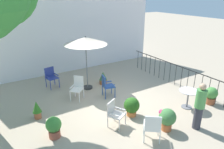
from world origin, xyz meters
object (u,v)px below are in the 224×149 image
object	(u,v)px
potted_plant_1	(37,109)
standing_person	(200,106)
patio_umbrella_0	(86,42)
potted_plant_0	(54,127)
potted_plant_3	(211,95)
potted_plant_4	(103,78)
potted_plant_2	(132,106)
cafe_table_0	(188,96)
patio_chair_0	(78,87)
patio_chair_1	(152,126)
potted_plant_6	(167,118)
patio_chair_2	(115,112)
patio_chair_4	(107,85)
patio_chair_3	(51,76)

from	to	relation	value
potted_plant_1	standing_person	world-z (taller)	standing_person
patio_umbrella_0	potted_plant_0	world-z (taller)	patio_umbrella_0
potted_plant_3	potted_plant_4	bearing A→B (deg)	124.40
potted_plant_2	potted_plant_4	xyz separation A→B (m)	(0.50, 2.98, -0.06)
cafe_table_0	potted_plant_1	distance (m)	5.58
patio_chair_0	patio_umbrella_0	bearing A→B (deg)	42.52
patio_chair_0	potted_plant_3	xyz separation A→B (m)	(4.33, -3.17, -0.16)
patio_chair_1	potted_plant_2	bearing A→B (deg)	76.95
potted_plant_1	standing_person	bearing A→B (deg)	-37.73
potted_plant_6	patio_chair_1	bearing A→B (deg)	-167.74
potted_plant_1	potted_plant_4	bearing A→B (deg)	21.83
potted_plant_3	potted_plant_6	size ratio (longest dim) A/B	0.94
potted_plant_3	potted_plant_1	bearing A→B (deg)	157.34
patio_chair_2	potted_plant_1	size ratio (longest dim) A/B	1.30
patio_umbrella_0	potted_plant_1	world-z (taller)	patio_umbrella_0
patio_chair_4	standing_person	xyz separation A→B (m)	(1.39, -3.46, 0.26)
patio_chair_3	potted_plant_1	xyz separation A→B (m)	(-1.22, -2.36, -0.18)
patio_chair_4	potted_plant_1	world-z (taller)	patio_chair_4
cafe_table_0	potted_plant_0	world-z (taller)	cafe_table_0
patio_chair_1	patio_chair_3	distance (m)	5.58
patio_umbrella_0	patio_chair_4	world-z (taller)	patio_umbrella_0
potted_plant_3	potted_plant_6	xyz separation A→B (m)	(-2.75, -0.32, 0.05)
patio_chair_4	standing_person	distance (m)	3.74
patio_chair_2	patio_chair_3	bearing A→B (deg)	101.87
potted_plant_1	potted_plant_2	world-z (taller)	potted_plant_2
potted_plant_6	potted_plant_1	bearing A→B (deg)	139.57
patio_umbrella_0	standing_person	bearing A→B (deg)	-69.77
patio_chair_4	potted_plant_6	distance (m)	3.05
potted_plant_0	standing_person	xyz separation A→B (m)	(4.11, -1.98, 0.44)
potted_plant_1	potted_plant_3	distance (m)	6.64
patio_umbrella_0	potted_plant_1	size ratio (longest dim) A/B	3.67
patio_chair_0	patio_chair_3	distance (m)	1.84
cafe_table_0	potted_plant_2	distance (m)	2.27
patio_chair_4	potted_plant_0	distance (m)	3.10
patio_chair_3	patio_chair_2	bearing A→B (deg)	-78.13
patio_chair_1	potted_plant_6	bearing A→B (deg)	12.26
patio_chair_0	potted_plant_1	bearing A→B (deg)	-161.25
potted_plant_6	standing_person	size ratio (longest dim) A/B	0.47
patio_umbrella_0	patio_chair_4	bearing A→B (deg)	-74.81
cafe_table_0	potted_plant_4	world-z (taller)	cafe_table_0
potted_plant_1	potted_plant_2	distance (m)	3.34
patio_chair_4	potted_plant_4	distance (m)	1.37
potted_plant_0	potted_plant_2	bearing A→B (deg)	-5.30
patio_umbrella_0	cafe_table_0	bearing A→B (deg)	-55.04
patio_chair_0	potted_plant_0	bearing A→B (deg)	-129.58
potted_plant_4	patio_chair_3	bearing A→B (deg)	156.05
patio_chair_3	potted_plant_4	bearing A→B (deg)	-23.95
cafe_table_0	patio_chair_2	world-z (taller)	patio_chair_2
cafe_table_0	potted_plant_4	size ratio (longest dim) A/B	1.13
potted_plant_3	potted_plant_4	world-z (taller)	potted_plant_3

